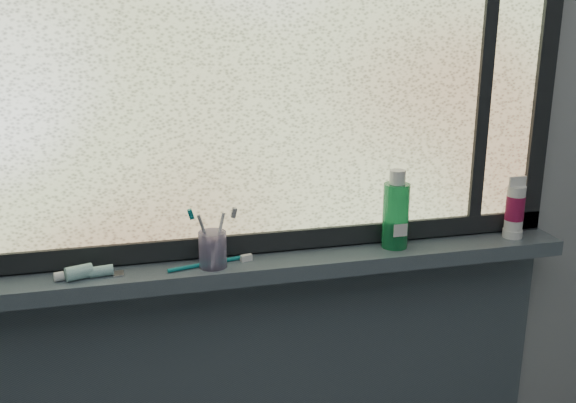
% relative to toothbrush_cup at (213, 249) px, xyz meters
% --- Properties ---
extents(wall_back, '(3.00, 0.01, 2.50)m').
position_rel_toothbrush_cup_xyz_m(wall_back, '(0.13, 0.09, 0.19)').
color(wall_back, '#9EA3A8').
rests_on(wall_back, ground).
extents(windowsill, '(1.62, 0.14, 0.04)m').
position_rel_toothbrush_cup_xyz_m(windowsill, '(0.13, 0.02, -0.06)').
color(windowsill, '#44515B').
rests_on(windowsill, wall_back).
extents(window_pane, '(1.50, 0.01, 1.00)m').
position_rel_toothbrush_cup_xyz_m(window_pane, '(0.13, 0.07, 0.47)').
color(window_pane, silver).
rests_on(window_pane, wall_back).
extents(frame_bottom, '(1.60, 0.03, 0.05)m').
position_rel_toothbrush_cup_xyz_m(frame_bottom, '(0.13, 0.07, -0.01)').
color(frame_bottom, black).
rests_on(frame_bottom, windowsill).
extents(frame_right, '(0.05, 0.03, 1.10)m').
position_rel_toothbrush_cup_xyz_m(frame_right, '(0.90, 0.07, 0.47)').
color(frame_right, black).
rests_on(frame_right, wall_back).
extents(frame_mullion, '(0.03, 0.03, 1.00)m').
position_rel_toothbrush_cup_xyz_m(frame_mullion, '(0.73, 0.07, 0.47)').
color(frame_mullion, black).
rests_on(frame_mullion, wall_back).
extents(toothpaste_tube, '(0.19, 0.08, 0.03)m').
position_rel_toothbrush_cup_xyz_m(toothpaste_tube, '(-0.29, -0.00, -0.03)').
color(toothpaste_tube, white).
rests_on(toothpaste_tube, windowsill).
extents(toothbrush_cup, '(0.07, 0.07, 0.09)m').
position_rel_toothbrush_cup_xyz_m(toothbrush_cup, '(0.00, 0.00, 0.00)').
color(toothbrush_cup, '#B2A0D4').
rests_on(toothbrush_cup, windowsill).
extents(toothbrush_lying, '(0.23, 0.07, 0.02)m').
position_rel_toothbrush_cup_xyz_m(toothbrush_lying, '(-0.02, 0.01, -0.04)').
color(toothbrush_lying, '#0D777B').
rests_on(toothbrush_lying, windowsill).
extents(mouthwash_bottle, '(0.09, 0.09, 0.17)m').
position_rel_toothbrush_cup_xyz_m(mouthwash_bottle, '(0.48, 0.02, 0.06)').
color(mouthwash_bottle, '#1D9951').
rests_on(mouthwash_bottle, windowsill).
extents(cream_tube, '(0.06, 0.06, 0.12)m').
position_rel_toothbrush_cup_xyz_m(cream_tube, '(0.82, 0.01, 0.05)').
color(cream_tube, silver).
rests_on(cream_tube, windowsill).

